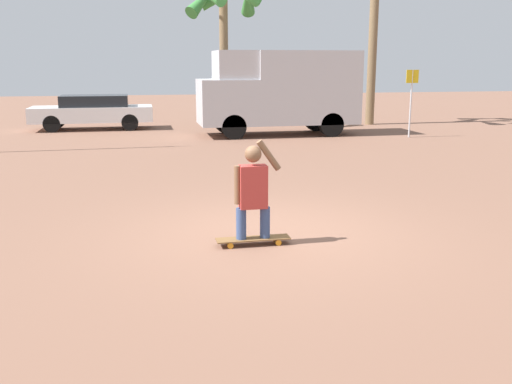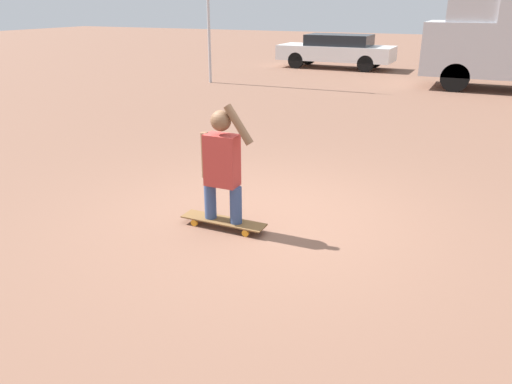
# 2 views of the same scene
# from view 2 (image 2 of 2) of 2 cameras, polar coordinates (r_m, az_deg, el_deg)

# --- Properties ---
(ground_plane) EXTENTS (80.00, 80.00, 0.00)m
(ground_plane) POSITION_cam_2_polar(r_m,az_deg,el_deg) (6.20, 1.26, -2.97)
(ground_plane) COLOR brown
(skateboard) EXTENTS (1.04, 0.24, 0.10)m
(skateboard) POSITION_cam_2_polar(r_m,az_deg,el_deg) (5.91, -3.75, -3.36)
(skateboard) COLOR brown
(skateboard) RESTS_ON ground_plane
(person_skateboarder) EXTENTS (0.65, 0.23, 1.39)m
(person_skateboarder) POSITION_cam_2_polar(r_m,az_deg,el_deg) (5.65, -3.93, 3.47)
(person_skateboarder) COLOR #384C7A
(person_skateboarder) RESTS_ON skateboard
(parked_car_white) EXTENTS (4.55, 1.71, 1.31)m
(parked_car_white) POSITION_cam_2_polar(r_m,az_deg,el_deg) (21.06, 9.20, 15.73)
(parked_car_white) COLOR black
(parked_car_white) RESTS_ON ground_plane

